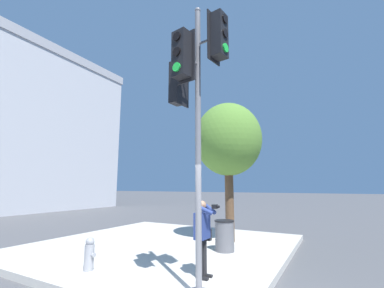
# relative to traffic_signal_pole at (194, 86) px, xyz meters

# --- Properties ---
(sidewalk_corner) EXTENTS (8.00, 8.00, 0.17)m
(sidewalk_corner) POSITION_rel_traffic_signal_pole_xyz_m (3.28, 3.03, -3.93)
(sidewalk_corner) COLOR #BCB7AD
(sidewalk_corner) RESTS_ON ground_plane
(traffic_signal_pole) EXTENTS (0.90, 1.33, 5.62)m
(traffic_signal_pole) POSITION_rel_traffic_signal_pole_xyz_m (0.00, 0.00, 0.00)
(traffic_signal_pole) COLOR slate
(traffic_signal_pole) RESTS_ON sidewalk_corner
(person_photographer) EXTENTS (0.58, 0.54, 1.61)m
(person_photographer) POSITION_rel_traffic_signal_pole_xyz_m (1.07, 0.36, -2.90)
(person_photographer) COLOR black
(person_photographer) RESTS_ON sidewalk_corner
(street_tree) EXTENTS (2.47, 2.47, 5.02)m
(street_tree) POSITION_rel_traffic_signal_pole_xyz_m (4.74, 1.13, -0.23)
(street_tree) COLOR brown
(street_tree) RESTS_ON sidewalk_corner
(fire_hydrant) EXTENTS (0.22, 0.28, 0.74)m
(fire_hydrant) POSITION_rel_traffic_signal_pole_xyz_m (0.20, 2.89, -3.48)
(fire_hydrant) COLOR #99999E
(fire_hydrant) RESTS_ON sidewalk_corner
(trash_bin) EXTENTS (0.59, 0.59, 0.90)m
(trash_bin) POSITION_rel_traffic_signal_pole_xyz_m (3.37, 0.79, -3.40)
(trash_bin) COLOR #5B5B60
(trash_bin) RESTS_ON sidewalk_corner
(building_right) EXTENTS (15.76, 8.20, 14.30)m
(building_right) POSITION_rel_traffic_signal_pole_xyz_m (8.35, 22.14, 3.14)
(building_right) COLOR #BCBCC1
(building_right) RESTS_ON ground_plane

